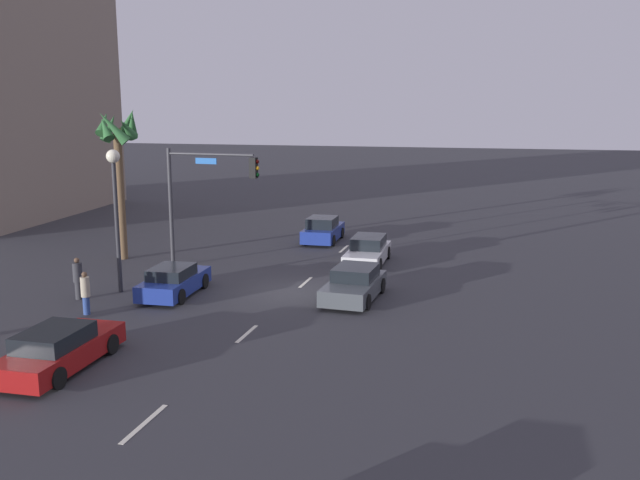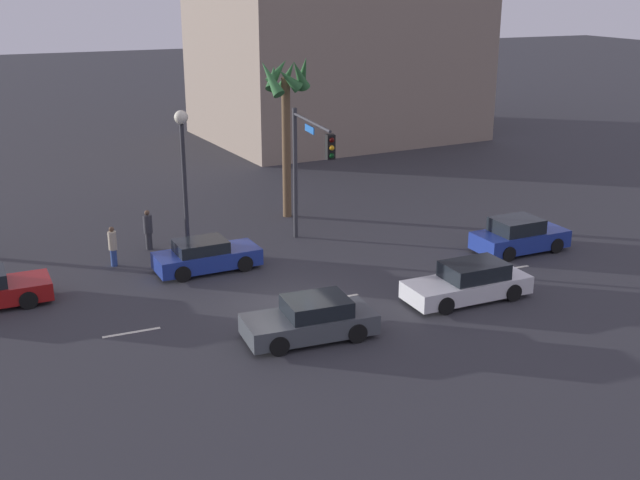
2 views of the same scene
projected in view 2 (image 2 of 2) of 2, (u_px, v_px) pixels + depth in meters
The scene contains 13 objects.
ground_plane at pixel (292, 306), 27.88m from camera, with size 220.00×220.00×0.00m, color #333338.
lane_stripe_2 at pixel (132, 333), 25.74m from camera, with size 1.89×0.14×0.01m, color silver.
lane_stripe_3 at pixel (335, 298), 28.51m from camera, with size 1.87×0.14×0.01m, color silver.
lane_stripe_4 at pixel (508, 269), 31.40m from camera, with size 1.97×0.14×0.01m, color silver.
car_0 at pixel (469, 283), 28.27m from camera, with size 4.67×1.92×1.37m.
car_2 at pixel (311, 320), 25.22m from camera, with size 4.29×2.09×1.33m.
car_3 at pixel (519, 236), 33.28m from camera, with size 4.10×1.99×1.47m.
car_5 at pixel (206, 256), 31.11m from camera, with size 4.20×1.98×1.27m.
traffic_signal at pixel (307, 158), 32.59m from camera, with size 0.60×4.82×5.80m.
streetlamp at pixel (183, 154), 32.06m from camera, with size 0.56×0.56×6.02m.
pedestrian_0 at pixel (148, 229), 33.46m from camera, with size 0.53×0.53×1.74m.
pedestrian_1 at pixel (113, 245), 31.50m from camera, with size 0.47×0.47×1.65m.
palm_tree_1 at pixel (286, 95), 36.59m from camera, with size 2.58×2.37×7.75m.
Camera 2 is at (-9.35, -24.00, 10.97)m, focal length 44.18 mm.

